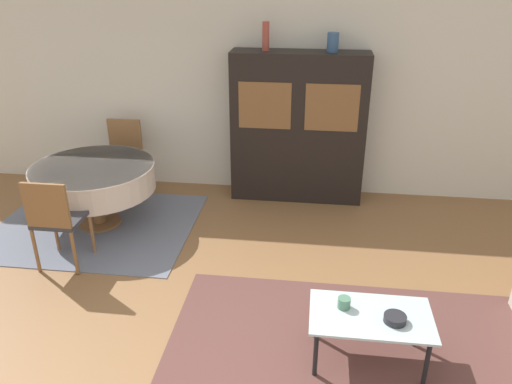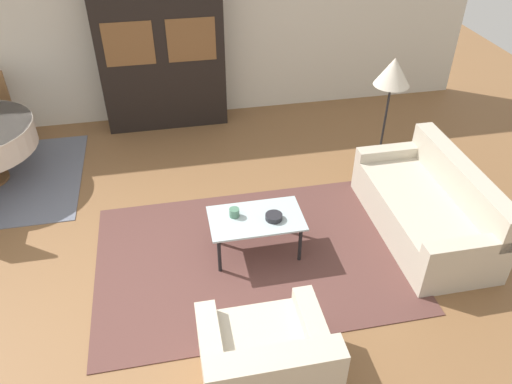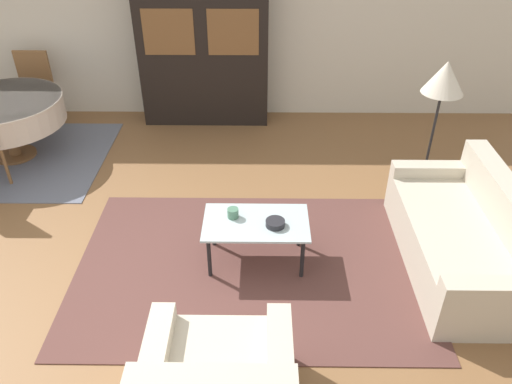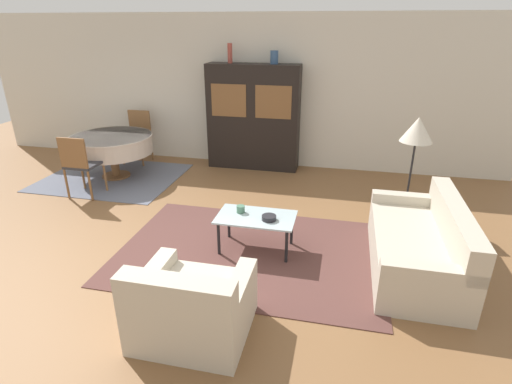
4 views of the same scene
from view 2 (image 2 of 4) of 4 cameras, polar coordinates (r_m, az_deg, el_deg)
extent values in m
plane|color=brown|center=(4.79, -13.33, -11.97)|extent=(14.00, 14.00, 0.00)
cube|color=beige|center=(7.21, -15.11, 17.83)|extent=(10.00, 0.06, 2.70)
cube|color=brown|center=(5.06, -0.41, -7.42)|extent=(3.08, 2.12, 0.01)
cube|color=beige|center=(5.52, 18.49, -2.44)|extent=(0.88, 1.79, 0.43)
cube|color=beige|center=(5.46, 22.42, 1.27)|extent=(0.20, 1.79, 0.35)
cube|color=beige|center=(4.84, 23.35, -5.79)|extent=(0.88, 0.16, 0.12)
cube|color=beige|center=(5.94, 15.55, 4.48)|extent=(0.88, 0.16, 0.12)
cube|color=beige|center=(4.00, 1.00, -19.14)|extent=(0.94, 0.84, 0.42)
cube|color=beige|center=(3.51, 2.23, -19.87)|extent=(0.94, 0.20, 0.33)
cube|color=beige|center=(3.74, -5.11, -17.68)|extent=(0.16, 0.84, 0.12)
cube|color=beige|center=(3.85, 6.96, -15.78)|extent=(0.16, 0.84, 0.12)
cylinder|color=black|center=(4.79, -4.21, -7.18)|extent=(0.04, 0.04, 0.41)
cylinder|color=black|center=(4.91, 5.06, -5.92)|extent=(0.04, 0.04, 0.41)
cylinder|color=black|center=(5.10, -4.85, -3.98)|extent=(0.04, 0.04, 0.41)
cylinder|color=black|center=(5.21, 3.84, -2.88)|extent=(0.04, 0.04, 0.41)
cube|color=silver|center=(4.84, 0.00, -3.04)|extent=(0.91, 0.54, 0.02)
cube|color=black|center=(7.09, -10.65, 14.55)|extent=(1.66, 0.41, 1.87)
cube|color=brown|center=(6.79, -14.35, 16.05)|extent=(0.63, 0.01, 0.56)
cube|color=brown|center=(6.79, -7.39, 16.85)|extent=(0.63, 0.01, 0.56)
cylinder|color=brown|center=(7.25, -26.24, 5.73)|extent=(0.04, 0.04, 0.47)
cylinder|color=brown|center=(7.60, -25.71, 7.25)|extent=(0.04, 0.04, 0.47)
cylinder|color=black|center=(6.56, 13.69, 3.06)|extent=(0.28, 0.28, 0.02)
cylinder|color=black|center=(6.28, 14.42, 7.37)|extent=(0.03, 0.03, 1.11)
cone|color=silver|center=(5.98, 15.43, 13.13)|extent=(0.41, 0.41, 0.32)
cylinder|color=#4C7A60|center=(4.83, -2.49, -2.36)|extent=(0.10, 0.10, 0.09)
cylinder|color=#232328|center=(4.81, 2.05, -2.85)|extent=(0.17, 0.17, 0.05)
camera|label=1|loc=(0.93, 8.01, -9.75)|focal=35.00mm
camera|label=3|loc=(0.93, 50.17, -8.24)|focal=35.00mm
camera|label=4|loc=(1.96, 72.43, -25.42)|focal=28.00mm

